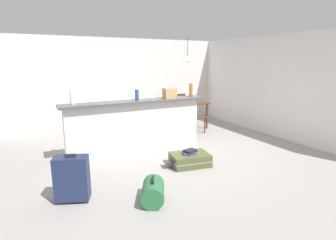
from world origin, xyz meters
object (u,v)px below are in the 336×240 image
object	(u,v)px
grocery_bag	(170,93)
dining_chair_near_partition	(194,113)
bottle_white	(72,97)
dining_table	(186,105)
bottle_amber	(191,90)
bottle_blue	(137,95)
suitcase_flat_olive	(190,159)
dining_chair_far_side	(177,107)
pendant_lamp	(188,58)
duffel_bag_green	(153,191)
book_stack	(190,152)
suitcase_upright_navy	(72,178)

from	to	relation	value
grocery_bag	dining_chair_near_partition	distance (m)	1.64
bottle_white	dining_table	bearing A→B (deg)	22.05
bottle_amber	dining_chair_near_partition	world-z (taller)	bottle_amber
bottle_blue	suitcase_flat_olive	distance (m)	1.66
bottle_white	dining_chair_far_side	xyz separation A→B (m)	(3.20, 1.78, -0.72)
grocery_bag	suitcase_flat_olive	world-z (taller)	grocery_bag
dining_chair_near_partition	pendant_lamp	xyz separation A→B (m)	(0.12, 0.58, 1.43)
pendant_lamp	duffel_bag_green	xyz separation A→B (m)	(-2.59, -3.40, -1.79)
bottle_amber	suitcase_flat_olive	size ratio (longest dim) A/B	0.33
dining_chair_far_side	book_stack	xyz separation A→B (m)	(-1.41, -2.95, -0.26)
grocery_bag	dining_chair_far_side	bearing A→B (deg)	56.46
bottle_amber	dining_chair_near_partition	bearing A→B (deg)	52.36
dining_chair_near_partition	pendant_lamp	size ratio (longest dim) A/B	1.38
bottle_white	dining_chair_near_partition	bearing A→B (deg)	13.78
bottle_white	dining_chair_near_partition	distance (m)	3.31
dining_chair_far_side	duffel_bag_green	world-z (taller)	dining_chair_far_side
bottle_white	bottle_blue	distance (m)	1.23
dining_chair_near_partition	suitcase_flat_olive	xyz separation A→B (m)	(-1.33, -1.93, -0.41)
dining_chair_near_partition	grocery_bag	bearing A→B (deg)	-143.53
dining_table	book_stack	size ratio (longest dim) A/B	3.87
dining_table	pendant_lamp	bearing A→B (deg)	39.90
pendant_lamp	book_stack	size ratio (longest dim) A/B	2.37
bottle_white	bottle_amber	distance (m)	2.50
grocery_bag	pendant_lamp	size ratio (longest dim) A/B	0.39
dining_chair_far_side	bottle_white	bearing A→B (deg)	-150.88
dining_chair_far_side	duffel_bag_green	size ratio (longest dim) A/B	1.65
book_stack	bottle_amber	bearing A→B (deg)	57.65
duffel_bag_green	suitcase_upright_navy	distance (m)	1.11
bottle_white	pendant_lamp	size ratio (longest dim) A/B	0.40
suitcase_upright_navy	book_stack	bearing A→B (deg)	9.56
dining_table	dining_chair_far_side	distance (m)	0.51
bottle_blue	book_stack	xyz separation A→B (m)	(0.57, -1.11, -0.95)
dining_chair_near_partition	suitcase_upright_navy	distance (m)	4.12
bottle_amber	dining_chair_far_side	bearing A→B (deg)	69.11
bottle_amber	grocery_bag	distance (m)	0.56
bottle_blue	duffel_bag_green	distance (m)	2.32
dining_chair_near_partition	dining_chair_far_side	bearing A→B (deg)	86.56
dining_table	suitcase_flat_olive	distance (m)	2.88
bottle_white	dining_table	size ratio (longest dim) A/B	0.25
bottle_amber	grocery_bag	size ratio (longest dim) A/B	1.12
grocery_bag	dining_table	world-z (taller)	grocery_bag
bottle_blue	book_stack	size ratio (longest dim) A/B	0.76
pendant_lamp	suitcase_upright_navy	distance (m)	4.83
bottle_amber	duffel_bag_green	xyz separation A→B (m)	(-1.82, -1.99, -1.09)
dining_table	book_stack	world-z (taller)	dining_table
duffel_bag_green	suitcase_flat_olive	bearing A→B (deg)	38.03
bottle_amber	suitcase_upright_navy	distance (m)	3.26
pendant_lamp	duffel_bag_green	size ratio (longest dim) A/B	1.20
bottle_white	suitcase_flat_olive	size ratio (longest dim) A/B	0.31
dining_chair_far_side	pendant_lamp	size ratio (longest dim) A/B	1.38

